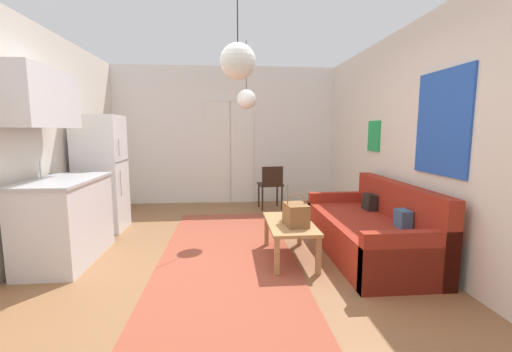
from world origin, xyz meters
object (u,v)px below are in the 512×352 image
pendant_lamp_near (238,61)px  accent_chair (271,184)px  handbag (296,214)px  pendant_lamp_far (246,99)px  refrigerator (101,173)px  coffee_table (290,227)px  bamboo_vase (288,211)px  couch (373,232)px

pendant_lamp_near → accent_chair: bearing=79.0°
handbag → pendant_lamp_far: pendant_lamp_far is taller
refrigerator → pendant_lamp_far: bearing=-4.1°
coffee_table → handbag: handbag is taller
bamboo_vase → pendant_lamp_near: 2.04m
couch → bamboo_vase: (-0.99, 0.09, 0.25)m
coffee_table → refrigerator: 2.87m
refrigerator → pendant_lamp_near: pendant_lamp_near is taller
handbag → accent_chair: accent_chair is taller
couch → refrigerator: size_ratio=1.19×
couch → coffee_table: 0.99m
couch → pendant_lamp_far: pendant_lamp_far is taller
coffee_table → pendant_lamp_near: size_ratio=1.09×
coffee_table → refrigerator: refrigerator is taller
bamboo_vase → pendant_lamp_far: (-0.41, 1.06, 1.36)m
pendant_lamp_near → bamboo_vase: bearing=66.1°
refrigerator → accent_chair: size_ratio=2.06×
couch → refrigerator: bearing=159.6°
refrigerator → pendant_lamp_far: 2.33m
refrigerator → accent_chair: refrigerator is taller
couch → pendant_lamp_near: 2.62m
bamboo_vase → handbag: 0.26m
coffee_table → accent_chair: accent_chair is taller
bamboo_vase → accent_chair: bearing=87.5°
accent_chair → pendant_lamp_near: (-0.70, -3.61, 1.43)m
coffee_table → pendant_lamp_far: bearing=109.3°
bamboo_vase → refrigerator: refrigerator is taller
accent_chair → pendant_lamp_far: bearing=60.7°
coffee_table → pendant_lamp_far: size_ratio=1.03×
couch → pendant_lamp_far: bearing=140.6°
coffee_table → pendant_lamp_near: (-0.61, -1.23, 1.54)m
couch → coffee_table: bearing=-177.8°
couch → coffee_table: (-0.99, -0.04, 0.10)m
coffee_table → pendant_lamp_far: (-0.41, 1.19, 1.51)m
handbag → refrigerator: bearing=150.1°
bamboo_vase → handbag: bearing=-80.2°
handbag → bamboo_vase: bearing=99.8°
pendant_lamp_near → pendant_lamp_far: 2.43m
couch → bamboo_vase: size_ratio=4.82×
couch → refrigerator: refrigerator is taller
pendant_lamp_near → pendant_lamp_far: same height
refrigerator → handbag: bearing=-29.9°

